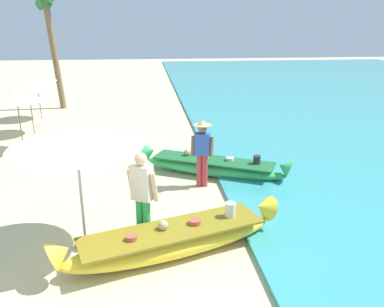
{
  "coord_description": "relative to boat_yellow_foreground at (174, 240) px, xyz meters",
  "views": [
    {
      "loc": [
        0.9,
        -6.09,
        3.83
      ],
      "look_at": [
        1.92,
        2.65,
        0.9
      ],
      "focal_mm": 36.47,
      "sensor_mm": 36.0,
      "label": 1
    }
  ],
  "objects": [
    {
      "name": "palm_tree_tall_inland",
      "position": [
        -4.64,
        13.11,
        4.24
      ],
      "size": [
        2.73,
        2.52,
        5.59
      ],
      "color": "brown",
      "rests_on": "ground"
    },
    {
      "name": "boat_green_midground",
      "position": [
        1.3,
        3.62,
        -0.03
      ],
      "size": [
        3.87,
        2.37,
        0.72
      ],
      "color": "#38B760",
      "rests_on": "ground"
    },
    {
      "name": "boat_yellow_foreground",
      "position": [
        0.0,
        0.0,
        0.0
      ],
      "size": [
        4.09,
        1.94,
        0.79
      ],
      "color": "yellow",
      "rests_on": "ground"
    },
    {
      "name": "parasol_row_0",
      "position": [
        -4.31,
        6.35,
        1.47
      ],
      "size": [
        1.6,
        1.6,
        1.91
      ],
      "color": "#8E6B47",
      "rests_on": "ground"
    },
    {
      "name": "ground_plane",
      "position": [
        -1.27,
        0.15,
        -0.27
      ],
      "size": [
        80.0,
        80.0,
        0.0
      ],
      "primitive_type": "plane",
      "color": "beige"
    },
    {
      "name": "parasol_row_1",
      "position": [
        -4.54,
        8.49,
        1.47
      ],
      "size": [
        1.6,
        1.6,
        1.91
      ],
      "color": "#8E6B47",
      "rests_on": "ground"
    },
    {
      "name": "person_tourist_customer",
      "position": [
        -0.51,
        0.42,
        0.71
      ],
      "size": [
        0.58,
        0.45,
        1.75
      ],
      "color": "green",
      "rests_on": "ground"
    },
    {
      "name": "person_vendor_hatted",
      "position": [
        0.91,
        2.93,
        0.7
      ],
      "size": [
        0.58,
        0.44,
        1.69
      ],
      "color": "#B2383D",
      "rests_on": "ground"
    },
    {
      "name": "parasol_row_2",
      "position": [
        -4.86,
        10.91,
        1.47
      ],
      "size": [
        1.6,
        1.6,
        1.91
      ],
      "color": "#8E6B47",
      "rests_on": "ground"
    },
    {
      "name": "patio_umbrella_large",
      "position": [
        -1.57,
        0.44,
        1.74
      ],
      "size": [
        2.24,
        2.24,
        2.18
      ],
      "color": "#B7B7BC",
      "rests_on": "ground"
    }
  ]
}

